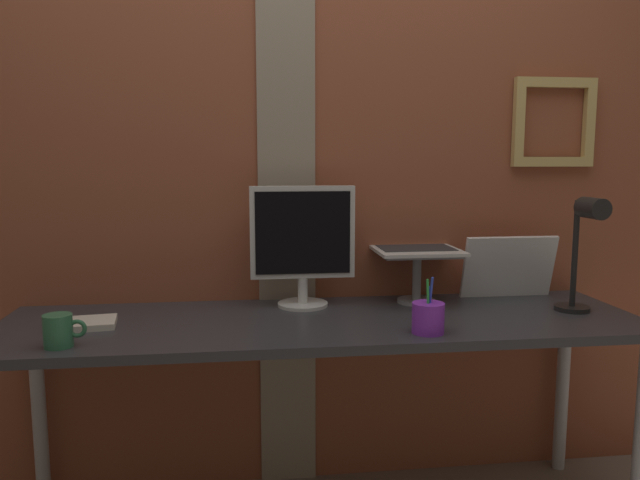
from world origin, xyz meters
The scene contains 10 objects.
brick_wall_back centered at (0.00, 0.44, 1.18)m, with size 3.69×0.16×2.37m.
desk centered at (0.05, 0.07, 0.65)m, with size 2.12×0.61×0.72m.
monitor centered at (-0.01, 0.25, 0.97)m, with size 0.37×0.18×0.43m.
laptop_stand centered at (0.42, 0.26, 0.85)m, with size 0.28×0.22×0.19m.
laptop centered at (0.42, 0.33, 0.97)m, with size 0.31×0.33×0.24m.
whiteboard_panel centered at (0.78, 0.29, 0.84)m, with size 0.36×0.02×0.24m, color white.
desk_lamp centered at (0.92, 0.02, 0.97)m, with size 0.12×0.20×0.40m.
pen_cup centered at (0.34, -0.13, 0.77)m, with size 0.10×0.10×0.17m.
coffee_mug centered at (-0.73, -0.13, 0.77)m, with size 0.12×0.08×0.09m.
paper_clutter_stack centered at (-0.72, 0.07, 0.73)m, with size 0.20×0.14×0.02m, color silver.
Camera 1 is at (-0.22, -1.87, 1.25)m, focal length 34.18 mm.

